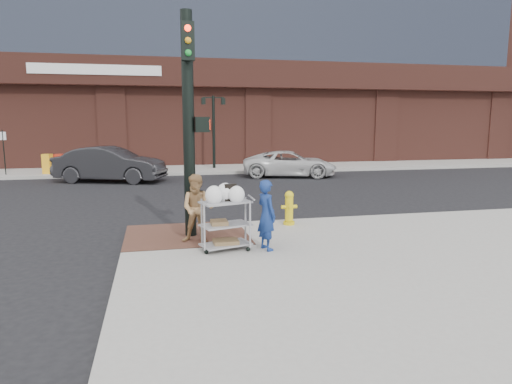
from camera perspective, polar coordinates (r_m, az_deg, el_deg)
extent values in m
plane|color=black|center=(10.06, -4.87, -7.21)|extent=(220.00, 220.00, 0.00)
cube|color=#989590|center=(43.88, 5.80, 5.31)|extent=(65.00, 36.00, 0.15)
cube|color=#523226|center=(10.83, -8.69, -5.26)|extent=(2.80, 2.40, 0.01)
cube|color=slate|center=(63.29, 29.12, 13.44)|extent=(14.00, 20.00, 18.00)
cylinder|color=black|center=(25.80, -5.31, 7.45)|extent=(0.16, 0.16, 4.00)
cube|color=black|center=(25.82, -5.37, 11.67)|extent=(1.20, 0.06, 0.06)
cube|color=black|center=(25.75, -6.60, 11.21)|extent=(0.22, 0.22, 0.35)
cube|color=black|center=(25.89, -4.13, 11.23)|extent=(0.22, 0.22, 0.35)
cylinder|color=black|center=(25.67, -28.97, 4.36)|extent=(0.05, 0.05, 2.20)
cylinder|color=black|center=(10.41, -8.42, 8.06)|extent=(0.26, 0.26, 5.00)
cube|color=black|center=(10.44, -6.77, 8.37)|extent=(0.32, 0.28, 0.34)
cube|color=#FF260C|center=(10.45, -5.89, 8.39)|extent=(0.02, 0.18, 0.22)
cube|color=black|center=(10.27, -8.54, 18.14)|extent=(0.28, 0.18, 0.80)
imported|color=navy|center=(9.34, 1.32, -2.89)|extent=(0.49, 0.61, 1.45)
imported|color=#A47B4D|center=(9.98, -7.29, -2.07)|extent=(0.84, 0.73, 1.50)
imported|color=black|center=(21.94, -17.77, 3.32)|extent=(5.22, 3.25, 1.62)
imported|color=silver|center=(22.99, 4.24, 3.54)|extent=(5.05, 3.29, 1.29)
cube|color=gray|center=(9.27, -3.85, -1.28)|extent=(1.11, 0.81, 0.03)
cube|color=gray|center=(9.37, -3.82, -4.12)|extent=(1.11, 0.81, 0.03)
cube|color=gray|center=(9.47, -3.79, -6.52)|extent=(1.11, 0.81, 0.03)
cube|color=black|center=(9.31, -3.24, -0.13)|extent=(0.24, 0.15, 0.35)
cube|color=brown|center=(9.34, -4.62, -3.83)|extent=(0.33, 0.37, 0.09)
cube|color=brown|center=(9.45, -3.79, -6.20)|extent=(0.51, 0.40, 0.08)
cylinder|color=yellow|center=(11.76, 4.14, -3.87)|extent=(0.29, 0.29, 0.08)
cylinder|color=yellow|center=(11.68, 4.16, -2.10)|extent=(0.21, 0.21, 0.64)
sphere|color=yellow|center=(11.62, 4.18, -0.41)|extent=(0.23, 0.23, 0.23)
cylinder|color=yellow|center=(11.67, 4.16, -1.85)|extent=(0.41, 0.09, 0.09)
cube|color=red|center=(25.46, -23.40, 3.30)|extent=(0.43, 0.40, 0.95)
cube|color=yellow|center=(25.21, -24.60, 3.22)|extent=(0.51, 0.49, 0.98)
cube|color=#1C1FB8|center=(25.14, -21.06, 3.37)|extent=(0.48, 0.45, 0.94)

